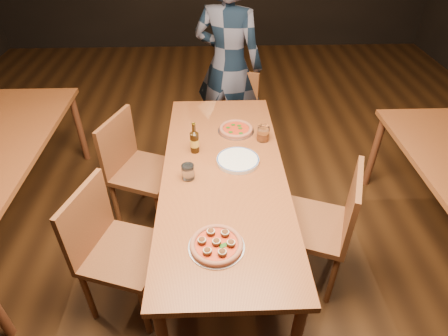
{
  "coord_description": "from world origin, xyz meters",
  "views": [
    {
      "loc": [
        -0.07,
        -1.92,
        2.26
      ],
      "look_at": [
        0.0,
        -0.05,
        0.82
      ],
      "focal_mm": 30.0,
      "sensor_mm": 36.0,
      "label": 1
    }
  ],
  "objects_px": {
    "pizza_margherita": "(236,129)",
    "plate_stack": "(238,160)",
    "chair_main_e": "(312,224)",
    "chair_end": "(230,119)",
    "chair_main_nw": "(125,253)",
    "beer_bottle": "(195,142)",
    "amber_glass": "(263,133)",
    "chair_main_sw": "(145,171)",
    "pizza_meatball": "(216,244)",
    "diner": "(228,66)",
    "water_glass": "(188,172)",
    "table_main": "(224,180)"
  },
  "relations": [
    {
      "from": "chair_main_sw",
      "to": "chair_end",
      "type": "relative_size",
      "value": 1.05
    },
    {
      "from": "pizza_margherita",
      "to": "beer_bottle",
      "type": "xyz_separation_m",
      "value": [
        -0.3,
        -0.26,
        0.06
      ]
    },
    {
      "from": "chair_main_e",
      "to": "pizza_meatball",
      "type": "bearing_deg",
      "value": -37.01
    },
    {
      "from": "pizza_margherita",
      "to": "water_glass",
      "type": "distance_m",
      "value": 0.65
    },
    {
      "from": "water_glass",
      "to": "chair_main_sw",
      "type": "bearing_deg",
      "value": 130.23
    },
    {
      "from": "beer_bottle",
      "to": "water_glass",
      "type": "xyz_separation_m",
      "value": [
        -0.03,
        -0.3,
        -0.03
      ]
    },
    {
      "from": "amber_glass",
      "to": "pizza_meatball",
      "type": "bearing_deg",
      "value": -109.71
    },
    {
      "from": "chair_main_e",
      "to": "chair_end",
      "type": "height_order",
      "value": "chair_main_e"
    },
    {
      "from": "chair_main_sw",
      "to": "pizza_meatball",
      "type": "xyz_separation_m",
      "value": [
        0.54,
        -1.01,
        0.3
      ]
    },
    {
      "from": "chair_main_sw",
      "to": "pizza_meatball",
      "type": "height_order",
      "value": "chair_main_sw"
    },
    {
      "from": "chair_main_sw",
      "to": "amber_glass",
      "type": "distance_m",
      "value": 0.96
    },
    {
      "from": "chair_main_sw",
      "to": "amber_glass",
      "type": "xyz_separation_m",
      "value": [
        0.9,
        -0.01,
        0.33
      ]
    },
    {
      "from": "amber_glass",
      "to": "pizza_margherita",
      "type": "bearing_deg",
      "value": 146.15
    },
    {
      "from": "chair_main_nw",
      "to": "chair_main_sw",
      "type": "xyz_separation_m",
      "value": [
        0.02,
        0.8,
        -0.0
      ]
    },
    {
      "from": "plate_stack",
      "to": "beer_bottle",
      "type": "xyz_separation_m",
      "value": [
        -0.29,
        0.14,
        0.07
      ]
    },
    {
      "from": "pizza_margherita",
      "to": "plate_stack",
      "type": "distance_m",
      "value": 0.39
    },
    {
      "from": "table_main",
      "to": "chair_main_nw",
      "type": "height_order",
      "value": "chair_main_nw"
    },
    {
      "from": "table_main",
      "to": "chair_end",
      "type": "xyz_separation_m",
      "value": [
        0.1,
        1.19,
        -0.23
      ]
    },
    {
      "from": "chair_main_sw",
      "to": "chair_main_e",
      "type": "xyz_separation_m",
      "value": [
        1.16,
        -0.61,
        0.01
      ]
    },
    {
      "from": "table_main",
      "to": "beer_bottle",
      "type": "relative_size",
      "value": 9.01
    },
    {
      "from": "chair_end",
      "to": "pizza_margherita",
      "type": "distance_m",
      "value": 0.76
    },
    {
      "from": "amber_glass",
      "to": "plate_stack",
      "type": "bearing_deg",
      "value": -126.95
    },
    {
      "from": "chair_main_sw",
      "to": "plate_stack",
      "type": "xyz_separation_m",
      "value": [
        0.7,
        -0.28,
        0.29
      ]
    },
    {
      "from": "pizza_margherita",
      "to": "beer_bottle",
      "type": "distance_m",
      "value": 0.4
    },
    {
      "from": "plate_stack",
      "to": "water_glass",
      "type": "distance_m",
      "value": 0.37
    },
    {
      "from": "water_glass",
      "to": "pizza_margherita",
      "type": "bearing_deg",
      "value": 58.65
    },
    {
      "from": "table_main",
      "to": "pizza_margherita",
      "type": "height_order",
      "value": "pizza_margherita"
    },
    {
      "from": "chair_main_nw",
      "to": "pizza_meatball",
      "type": "xyz_separation_m",
      "value": [
        0.56,
        -0.21,
        0.29
      ]
    },
    {
      "from": "plate_stack",
      "to": "diner",
      "type": "height_order",
      "value": "diner"
    },
    {
      "from": "beer_bottle",
      "to": "diner",
      "type": "bearing_deg",
      "value": 76.34
    },
    {
      "from": "chair_main_nw",
      "to": "pizza_margherita",
      "type": "bearing_deg",
      "value": -20.29
    },
    {
      "from": "chair_end",
      "to": "amber_glass",
      "type": "relative_size",
      "value": 8.07
    },
    {
      "from": "pizza_margherita",
      "to": "diner",
      "type": "bearing_deg",
      "value": 91.23
    },
    {
      "from": "pizza_margherita",
      "to": "amber_glass",
      "type": "distance_m",
      "value": 0.23
    },
    {
      "from": "chair_main_nw",
      "to": "chair_main_sw",
      "type": "height_order",
      "value": "chair_main_nw"
    },
    {
      "from": "chair_main_sw",
      "to": "plate_stack",
      "type": "relative_size",
      "value": 3.3
    },
    {
      "from": "pizza_margherita",
      "to": "plate_stack",
      "type": "relative_size",
      "value": 0.95
    },
    {
      "from": "chair_main_sw",
      "to": "chair_main_e",
      "type": "height_order",
      "value": "chair_main_e"
    },
    {
      "from": "chair_main_nw",
      "to": "chair_end",
      "type": "height_order",
      "value": "chair_main_nw"
    },
    {
      "from": "pizza_meatball",
      "to": "diner",
      "type": "xyz_separation_m",
      "value": [
        0.15,
        2.04,
        0.13
      ]
    },
    {
      "from": "pizza_meatball",
      "to": "pizza_margherita",
      "type": "bearing_deg",
      "value": 81.46
    },
    {
      "from": "pizza_margherita",
      "to": "chair_main_e",
      "type": "bearing_deg",
      "value": -58.21
    },
    {
      "from": "pizza_margherita",
      "to": "amber_glass",
      "type": "relative_size",
      "value": 2.43
    },
    {
      "from": "diner",
      "to": "pizza_meatball",
      "type": "bearing_deg",
      "value": 107.66
    },
    {
      "from": "table_main",
      "to": "beer_bottle",
      "type": "xyz_separation_m",
      "value": [
        -0.19,
        0.24,
        0.15
      ]
    },
    {
      "from": "beer_bottle",
      "to": "amber_glass",
      "type": "xyz_separation_m",
      "value": [
        0.49,
        0.13,
        -0.02
      ]
    },
    {
      "from": "chair_main_nw",
      "to": "chair_end",
      "type": "bearing_deg",
      "value": -5.94
    },
    {
      "from": "table_main",
      "to": "amber_glass",
      "type": "bearing_deg",
      "value": 51.12
    },
    {
      "from": "chair_main_nw",
      "to": "chair_end",
      "type": "xyz_separation_m",
      "value": [
        0.72,
        1.62,
        -0.02
      ]
    },
    {
      "from": "table_main",
      "to": "chair_end",
      "type": "distance_m",
      "value": 1.22
    }
  ]
}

